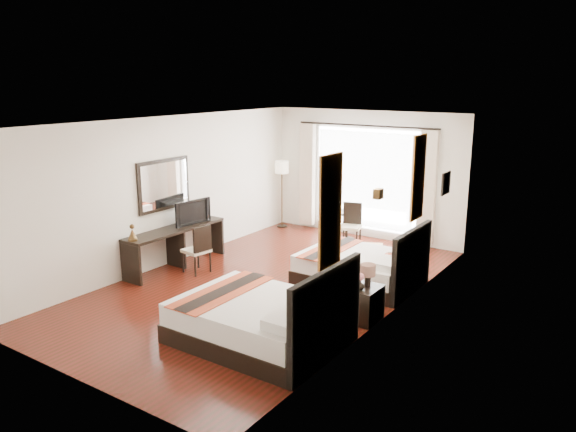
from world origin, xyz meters
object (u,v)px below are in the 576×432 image
Objects in this scene: fruit_bowl at (349,210)px; window_chair at (350,233)px; floor_lamp at (282,172)px; desk_chair at (197,258)px; bed_near at (263,320)px; table_lamp at (368,272)px; television at (190,212)px; console_desk at (176,247)px; side_table at (347,226)px; vase at (360,286)px; bed_far at (363,267)px; nightstand at (364,304)px.

window_chair is (0.27, -0.42, -0.39)m from fruit_bowl.
desk_chair is at bearing -80.93° from floor_lamp.
bed_near is 6.14× the size of table_lamp.
window_chair is (2.08, 2.61, -0.71)m from television.
desk_chair is at bearing -1.91° from console_desk.
desk_chair is at bearing -110.01° from side_table.
desk_chair is at bearing -121.19° from television.
side_table is at bearing 120.80° from vase.
console_desk reaches higher than side_table.
bed_far reaches higher than fruit_bowl.
television is 1.28× the size of side_table.
nightstand is 0.65× the size of television.
vase is at bearing -64.69° from bed_far.
console_desk is 0.74m from television.
floor_lamp is (-4.03, 3.71, 1.08)m from nightstand.
bed_near is 2.64× the size of television.
bed_far is 9.38× the size of fruit_bowl.
window_chair is at bearing -57.26° from fruit_bowl.
fruit_bowl is 0.63m from window_chair.
floor_lamp is 7.52× the size of fruit_bowl.
desk_chair is (-2.66, 1.57, -0.05)m from bed_near.
fruit_bowl is at bearing -23.71° from television.
side_table is at bearing -101.98° from desk_chair.
bed_near is 3.58m from console_desk.
window_chair is (-1.21, 1.84, -0.01)m from bed_far.
side_table is (-1.41, 4.99, 0.00)m from bed_near.
window_chair reaches higher than vase.
vase is at bearing 57.79° from bed_near.
fruit_bowl is at bearing -2.72° from floor_lamp.
bed_near is 3.09m from desk_chair.
vase is 0.09× the size of floor_lamp.
television is at bearing -120.71° from side_table.
floor_lamp reaches higher than side_table.
desk_chair reaches higher than side_table.
nightstand is 0.58× the size of window_chair.
side_table is (1.80, 3.40, -0.06)m from console_desk.
desk_chair is (-2.75, -1.19, -0.02)m from bed_far.
bed_near is 3.82m from television.
console_desk is at bearing 177.23° from nightstand.
fruit_bowl reaches higher than vase.
window_chair is (1.54, 3.03, 0.01)m from desk_chair.
console_desk is at bearing 177.96° from table_lamp.
nightstand is (0.81, 1.39, -0.06)m from bed_near.
bed_far is 3.00m from desk_chair.
floor_lamp is (-0.56, 3.53, 1.06)m from desk_chair.
nightstand is 0.60× the size of desk_chair.
bed_near is 1.53m from vase.
nightstand is at bearing 15.46° from window_chair.
television reaches higher than bed_far.
television reaches higher than window_chair.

